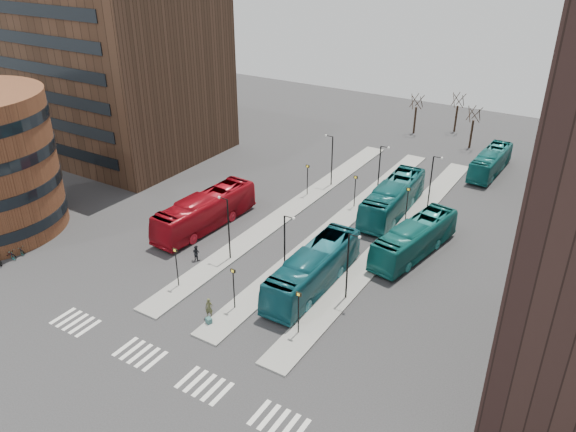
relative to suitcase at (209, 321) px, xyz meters
The scene contains 21 objects.
ground 9.40m from the suitcase, 96.67° to the right, with size 160.00×160.00×0.00m, color #2B2B2D.
island_left 21.29m from the suitcase, 103.84° to the left, with size 2.50×45.00×0.15m, color gray.
island_mid 20.69m from the suitcase, 87.48° to the left, with size 2.50×45.00×0.15m, color gray.
island_right 21.80m from the suitcase, 71.52° to the left, with size 2.50×45.00×0.15m, color gray.
suitcase is the anchor object (origin of this frame).
red_bus 16.40m from the suitcase, 130.02° to the left, with size 3.02×12.89×3.59m, color #A00C18.
teal_bus_a 9.92m from the suitcase, 64.09° to the left, with size 2.95×12.62×3.52m, color #145865.
teal_bus_b 26.07m from the suitcase, 79.90° to the left, with size 3.02×12.92×3.60m, color #146265.
teal_bus_c 21.02m from the suitcase, 62.65° to the left, with size 2.76×11.81×3.29m, color #166F6B.
teal_bus_d 43.98m from the suitcase, 76.02° to the left, with size 2.55×10.88×3.03m, color #166F6F.
traveller 1.11m from the suitcase, 126.09° to the left, with size 0.62×0.41×1.70m, color #484A2C.
commuter_a 9.91m from the suitcase, 135.65° to the left, with size 0.74×0.58×1.52m, color black.
commuter_b 5.16m from the suitcase, 68.65° to the left, with size 0.88×0.37×1.51m, color black.
commuter_c 8.32m from the suitcase, 72.94° to the left, with size 1.13×0.65×1.75m, color black.
bicycle_near 22.20m from the suitcase, behind, with size 0.65×1.85×0.97m, color gray.
bicycle_far 22.12m from the suitcase, behind, with size 0.58×1.66×0.87m, color gray.
crosswalk_stripes 5.38m from the suitcase, 82.95° to the right, with size 22.35×2.40×0.01m.
office_block 44.20m from the suitcase, 144.91° to the left, with size 25.00×20.12×22.00m.
sign_poles 13.84m from the suitcase, 87.87° to the left, with size 12.45×22.12×3.65m.
lamp_posts 19.02m from the suitcase, 85.27° to the left, with size 14.04×20.24×6.12m.
bare_trees 53.42m from the suitcase, 88.31° to the left, with size 10.97×8.14×5.90m.
Camera 1 is at (24.87, -17.22, 27.36)m, focal length 35.00 mm.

